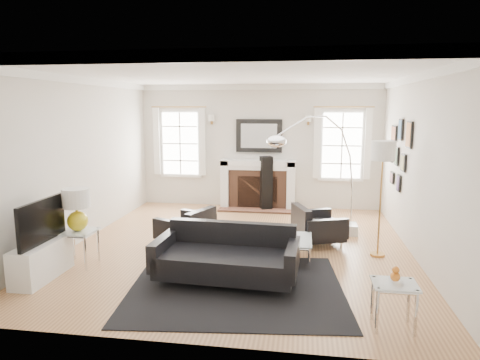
% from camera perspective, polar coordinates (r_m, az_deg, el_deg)
% --- Properties ---
extents(floor, '(6.00, 6.00, 0.00)m').
position_cam_1_polar(floor, '(7.20, -0.06, -8.90)').
color(floor, '#9B6741').
rests_on(floor, ground).
extents(back_wall, '(5.50, 0.04, 2.80)m').
position_cam_1_polar(back_wall, '(9.84, 2.56, 4.47)').
color(back_wall, beige).
rests_on(back_wall, floor).
extents(front_wall, '(5.50, 0.04, 2.80)m').
position_cam_1_polar(front_wall, '(3.98, -6.53, -3.37)').
color(front_wall, beige).
rests_on(front_wall, floor).
extents(left_wall, '(0.04, 6.00, 2.80)m').
position_cam_1_polar(left_wall, '(7.78, -20.54, 2.47)').
color(left_wall, beige).
rests_on(left_wall, floor).
extents(right_wall, '(0.04, 6.00, 2.80)m').
position_cam_1_polar(right_wall, '(7.02, 22.74, 1.61)').
color(right_wall, beige).
rests_on(right_wall, floor).
extents(ceiling, '(5.50, 6.00, 0.02)m').
position_cam_1_polar(ceiling, '(6.84, -0.06, 13.93)').
color(ceiling, white).
rests_on(ceiling, back_wall).
extents(crown_molding, '(5.50, 6.00, 0.12)m').
position_cam_1_polar(crown_molding, '(6.84, -0.06, 13.43)').
color(crown_molding, white).
rests_on(crown_molding, back_wall).
extents(fireplace, '(1.70, 0.69, 1.11)m').
position_cam_1_polar(fireplace, '(9.75, 2.40, -0.66)').
color(fireplace, white).
rests_on(fireplace, floor).
extents(mantel_mirror, '(1.05, 0.07, 0.75)m').
position_cam_1_polar(mantel_mirror, '(9.77, 2.55, 5.91)').
color(mantel_mirror, black).
rests_on(mantel_mirror, back_wall).
extents(window_left, '(1.24, 0.15, 1.62)m').
position_cam_1_polar(window_left, '(10.14, -7.96, 4.88)').
color(window_left, white).
rests_on(window_left, back_wall).
extents(window_right, '(1.24, 0.15, 1.62)m').
position_cam_1_polar(window_right, '(9.76, 13.43, 4.52)').
color(window_right, white).
rests_on(window_right, back_wall).
extents(gallery_wall, '(0.04, 1.73, 1.29)m').
position_cam_1_polar(gallery_wall, '(8.25, 20.42, 3.79)').
color(gallery_wall, black).
rests_on(gallery_wall, right_wall).
extents(tv_unit, '(0.35, 1.00, 1.09)m').
position_cam_1_polar(tv_unit, '(6.43, -24.92, -9.06)').
color(tv_unit, white).
rests_on(tv_unit, floor).
extents(area_rug, '(2.92, 2.52, 0.01)m').
position_cam_1_polar(area_rug, '(5.67, -0.49, -14.15)').
color(area_rug, black).
rests_on(area_rug, floor).
extents(sofa, '(1.91, 0.96, 0.61)m').
position_cam_1_polar(sofa, '(5.75, -1.72, -10.27)').
color(sofa, black).
rests_on(sofa, floor).
extents(armchair_left, '(0.97, 1.03, 0.55)m').
position_cam_1_polar(armchair_left, '(7.16, -6.91, -6.51)').
color(armchair_left, black).
rests_on(armchair_left, floor).
extents(armchair_right, '(0.95, 1.01, 0.55)m').
position_cam_1_polar(armchair_right, '(7.35, 10.07, -6.16)').
color(armchair_right, black).
rests_on(armchair_right, floor).
extents(coffee_table, '(0.79, 0.79, 0.35)m').
position_cam_1_polar(coffee_table, '(6.52, 6.03, -8.00)').
color(coffee_table, silver).
rests_on(coffee_table, floor).
extents(side_table_left, '(0.47, 0.47, 0.52)m').
position_cam_1_polar(side_table_left, '(6.71, -20.71, -7.20)').
color(side_table_left, silver).
rests_on(side_table_left, floor).
extents(nesting_table, '(0.45, 0.38, 0.50)m').
position_cam_1_polar(nesting_table, '(4.86, 19.87, -14.03)').
color(nesting_table, silver).
rests_on(nesting_table, floor).
extents(gourd_lamp, '(0.39, 0.39, 0.62)m').
position_cam_1_polar(gourd_lamp, '(6.60, -20.95, -3.33)').
color(gourd_lamp, gold).
rests_on(gourd_lamp, side_table_left).
extents(orange_vase, '(0.10, 0.10, 0.16)m').
position_cam_1_polar(orange_vase, '(4.79, 20.01, -11.79)').
color(orange_vase, orange).
rests_on(orange_vase, nesting_table).
extents(arc_floor_lamp, '(1.58, 1.46, 2.24)m').
position_cam_1_polar(arc_floor_lamp, '(7.30, 10.22, 0.99)').
color(arc_floor_lamp, silver).
rests_on(arc_floor_lamp, floor).
extents(stick_floor_lamp, '(0.36, 0.36, 1.80)m').
position_cam_1_polar(stick_floor_lamp, '(6.79, 18.52, 2.95)').
color(stick_floor_lamp, '#A67739').
rests_on(stick_floor_lamp, floor).
extents(speaker_tower, '(0.32, 0.32, 1.22)m').
position_cam_1_polar(speaker_tower, '(9.58, 3.48, -0.45)').
color(speaker_tower, black).
rests_on(speaker_tower, floor).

